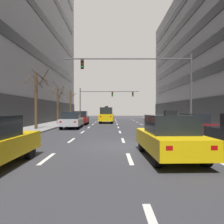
# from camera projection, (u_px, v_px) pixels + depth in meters

# --- Properties ---
(ground_plane) EXTENTS (120.00, 120.00, 0.00)m
(ground_plane) POSITION_uv_depth(u_px,v_px,m) (124.00, 146.00, 11.28)
(ground_plane) COLOR #38383D
(lane_stripe_l1_s3) EXTENTS (0.16, 2.00, 0.01)m
(lane_stripe_l1_s3) POSITION_uv_depth(u_px,v_px,m) (46.00, 159.00, 8.27)
(lane_stripe_l1_s3) COLOR silver
(lane_stripe_l1_s3) RESTS_ON ground
(lane_stripe_l1_s4) EXTENTS (0.16, 2.00, 0.01)m
(lane_stripe_l1_s4) POSITION_uv_depth(u_px,v_px,m) (71.00, 140.00, 13.27)
(lane_stripe_l1_s4) COLOR silver
(lane_stripe_l1_s4) RESTS_ON ground
(lane_stripe_l1_s5) EXTENTS (0.16, 2.00, 0.01)m
(lane_stripe_l1_s5) POSITION_uv_depth(u_px,v_px,m) (82.00, 132.00, 18.27)
(lane_stripe_l1_s5) COLOR silver
(lane_stripe_l1_s5) RESTS_ON ground
(lane_stripe_l1_s6) EXTENTS (0.16, 2.00, 0.01)m
(lane_stripe_l1_s6) POSITION_uv_depth(u_px,v_px,m) (88.00, 127.00, 23.27)
(lane_stripe_l1_s6) COLOR silver
(lane_stripe_l1_s6) RESTS_ON ground
(lane_stripe_l1_s7) EXTENTS (0.16, 2.00, 0.01)m
(lane_stripe_l1_s7) POSITION_uv_depth(u_px,v_px,m) (92.00, 124.00, 28.27)
(lane_stripe_l1_s7) COLOR silver
(lane_stripe_l1_s7) RESTS_ON ground
(lane_stripe_l1_s8) EXTENTS (0.16, 2.00, 0.01)m
(lane_stripe_l1_s8) POSITION_uv_depth(u_px,v_px,m) (95.00, 122.00, 33.27)
(lane_stripe_l1_s8) COLOR silver
(lane_stripe_l1_s8) RESTS_ON ground
(lane_stripe_l1_s9) EXTENTS (0.16, 2.00, 0.01)m
(lane_stripe_l1_s9) POSITION_uv_depth(u_px,v_px,m) (97.00, 121.00, 38.27)
(lane_stripe_l1_s9) COLOR silver
(lane_stripe_l1_s9) RESTS_ON ground
(lane_stripe_l1_s10) EXTENTS (0.16, 2.00, 0.01)m
(lane_stripe_l1_s10) POSITION_uv_depth(u_px,v_px,m) (99.00, 119.00, 43.27)
(lane_stripe_l1_s10) COLOR silver
(lane_stripe_l1_s10) RESTS_ON ground
(lane_stripe_l2_s3) EXTENTS (0.16, 2.00, 0.01)m
(lane_stripe_l2_s3) POSITION_uv_depth(u_px,v_px,m) (129.00, 159.00, 8.28)
(lane_stripe_l2_s3) COLOR silver
(lane_stripe_l2_s3) RESTS_ON ground
(lane_stripe_l2_s4) EXTENTS (0.16, 2.00, 0.01)m
(lane_stripe_l2_s4) POSITION_uv_depth(u_px,v_px,m) (122.00, 140.00, 13.28)
(lane_stripe_l2_s4) COLOR silver
(lane_stripe_l2_s4) RESTS_ON ground
(lane_stripe_l2_s5) EXTENTS (0.16, 2.00, 0.01)m
(lane_stripe_l2_s5) POSITION_uv_depth(u_px,v_px,m) (119.00, 132.00, 18.28)
(lane_stripe_l2_s5) COLOR silver
(lane_stripe_l2_s5) RESTS_ON ground
(lane_stripe_l2_s6) EXTENTS (0.16, 2.00, 0.01)m
(lane_stripe_l2_s6) POSITION_uv_depth(u_px,v_px,m) (117.00, 127.00, 23.28)
(lane_stripe_l2_s6) COLOR silver
(lane_stripe_l2_s6) RESTS_ON ground
(lane_stripe_l2_s7) EXTENTS (0.16, 2.00, 0.01)m
(lane_stripe_l2_s7) POSITION_uv_depth(u_px,v_px,m) (116.00, 124.00, 28.28)
(lane_stripe_l2_s7) COLOR silver
(lane_stripe_l2_s7) RESTS_ON ground
(lane_stripe_l2_s8) EXTENTS (0.16, 2.00, 0.01)m
(lane_stripe_l2_s8) POSITION_uv_depth(u_px,v_px,m) (116.00, 122.00, 33.28)
(lane_stripe_l2_s8) COLOR silver
(lane_stripe_l2_s8) RESTS_ON ground
(lane_stripe_l2_s9) EXTENTS (0.16, 2.00, 0.01)m
(lane_stripe_l2_s9) POSITION_uv_depth(u_px,v_px,m) (115.00, 121.00, 38.28)
(lane_stripe_l2_s9) COLOR silver
(lane_stripe_l2_s9) RESTS_ON ground
(lane_stripe_l2_s10) EXTENTS (0.16, 2.00, 0.01)m
(lane_stripe_l2_s10) POSITION_uv_depth(u_px,v_px,m) (115.00, 119.00, 43.28)
(lane_stripe_l2_s10) COLOR silver
(lane_stripe_l2_s10) RESTS_ON ground
(lane_stripe_l3_s3) EXTENTS (0.16, 2.00, 0.01)m
(lane_stripe_l3_s3) POSITION_uv_depth(u_px,v_px,m) (211.00, 158.00, 8.29)
(lane_stripe_l3_s3) COLOR silver
(lane_stripe_l3_s3) RESTS_ON ground
(lane_stripe_l3_s4) EXTENTS (0.16, 2.00, 0.01)m
(lane_stripe_l3_s4) POSITION_uv_depth(u_px,v_px,m) (174.00, 140.00, 13.29)
(lane_stripe_l3_s4) COLOR silver
(lane_stripe_l3_s4) RESTS_ON ground
(lane_stripe_l3_s5) EXTENTS (0.16, 2.00, 0.01)m
(lane_stripe_l3_s5) POSITION_uv_depth(u_px,v_px,m) (157.00, 132.00, 18.29)
(lane_stripe_l3_s5) COLOR silver
(lane_stripe_l3_s5) RESTS_ON ground
(lane_stripe_l3_s6) EXTENTS (0.16, 2.00, 0.01)m
(lane_stripe_l3_s6) POSITION_uv_depth(u_px,v_px,m) (147.00, 127.00, 23.29)
(lane_stripe_l3_s6) COLOR silver
(lane_stripe_l3_s6) RESTS_ON ground
(lane_stripe_l3_s7) EXTENTS (0.16, 2.00, 0.01)m
(lane_stripe_l3_s7) POSITION_uv_depth(u_px,v_px,m) (140.00, 124.00, 28.29)
(lane_stripe_l3_s7) COLOR silver
(lane_stripe_l3_s7) RESTS_ON ground
(lane_stripe_l3_s8) EXTENTS (0.16, 2.00, 0.01)m
(lane_stripe_l3_s8) POSITION_uv_depth(u_px,v_px,m) (136.00, 122.00, 33.29)
(lane_stripe_l3_s8) COLOR silver
(lane_stripe_l3_s8) RESTS_ON ground
(lane_stripe_l3_s9) EXTENTS (0.16, 2.00, 0.01)m
(lane_stripe_l3_s9) POSITION_uv_depth(u_px,v_px,m) (133.00, 121.00, 38.29)
(lane_stripe_l3_s9) COLOR silver
(lane_stripe_l3_s9) RESTS_ON ground
(lane_stripe_l3_s10) EXTENTS (0.16, 2.00, 0.01)m
(lane_stripe_l3_s10) POSITION_uv_depth(u_px,v_px,m) (130.00, 119.00, 43.29)
(lane_stripe_l3_s10) COLOR silver
(lane_stripe_l3_s10) RESTS_ON ground
(car_driving_0) EXTENTS (1.98, 4.51, 1.68)m
(car_driving_0) POSITION_uv_depth(u_px,v_px,m) (106.00, 116.00, 38.39)
(car_driving_0) COLOR black
(car_driving_0) RESTS_ON ground
(taxi_driving_1) EXTENTS (2.05, 4.65, 2.42)m
(taxi_driving_1) POSITION_uv_depth(u_px,v_px,m) (106.00, 115.00, 30.94)
(taxi_driving_1) COLOR black
(taxi_driving_1) RESTS_ON ground
(car_driving_2) EXTENTS (2.08, 4.68, 1.73)m
(car_driving_2) POSITION_uv_depth(u_px,v_px,m) (80.00, 118.00, 27.59)
(car_driving_2) COLOR black
(car_driving_2) RESTS_ON ground
(taxi_driving_3) EXTENTS (2.02, 4.50, 1.85)m
(taxi_driving_3) POSITION_uv_depth(u_px,v_px,m) (168.00, 137.00, 8.35)
(taxi_driving_3) COLOR black
(taxi_driving_3) RESTS_ON ground
(car_driving_5) EXTENTS (1.95, 4.49, 1.67)m
(car_driving_5) POSITION_uv_depth(u_px,v_px,m) (71.00, 120.00, 21.85)
(car_driving_5) COLOR black
(car_driving_5) RESTS_ON ground
(car_parked_2) EXTENTS (1.86, 4.29, 1.60)m
(car_parked_2) POSITION_uv_depth(u_px,v_px,m) (193.00, 125.00, 15.74)
(car_parked_2) COLOR black
(car_parked_2) RESTS_ON ground
(traffic_signal_0) EXTENTS (12.04, 0.35, 6.96)m
(traffic_signal_0) POSITION_uv_depth(u_px,v_px,m) (150.00, 75.00, 20.24)
(traffic_signal_0) COLOR #4C4C51
(traffic_signal_0) RESTS_ON sidewalk_right
(traffic_signal_1) EXTENTS (11.18, 0.35, 5.85)m
(traffic_signal_1) POSITION_uv_depth(u_px,v_px,m) (101.00, 97.00, 41.09)
(traffic_signal_1) COLOR #4C4C51
(traffic_signal_1) RESTS_ON sidewalk_left
(street_tree_0) EXTENTS (1.86, 1.87, 5.35)m
(street_tree_0) POSITION_uv_depth(u_px,v_px,m) (57.00, 104.00, 27.93)
(street_tree_0) COLOR #4C3823
(street_tree_0) RESTS_ON sidewalk_left
(street_tree_1) EXTENTS (1.98, 2.31, 5.47)m
(street_tree_1) POSITION_uv_depth(u_px,v_px,m) (35.00, 99.00, 19.88)
(street_tree_1) COLOR #4C3823
(street_tree_1) RESTS_ON sidewalk_left
(street_tree_2) EXTENTS (2.25, 2.40, 5.78)m
(street_tree_2) POSITION_uv_depth(u_px,v_px,m) (69.00, 104.00, 36.50)
(street_tree_2) COLOR #4C3823
(street_tree_2) RESTS_ON sidewalk_left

